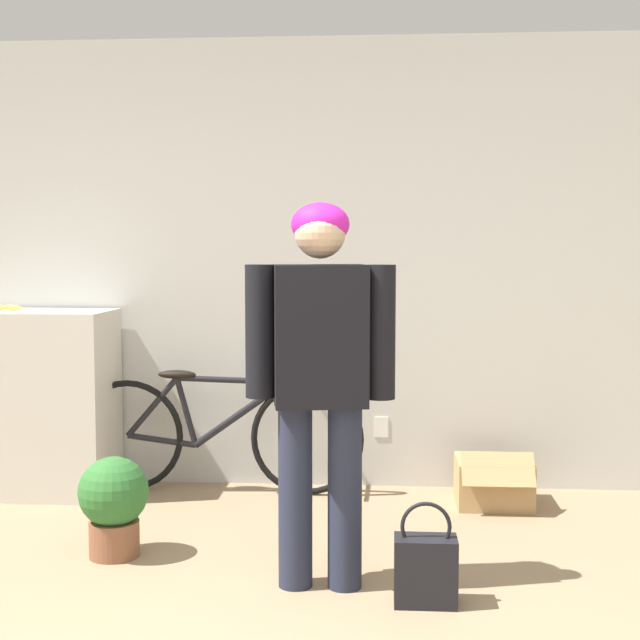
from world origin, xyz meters
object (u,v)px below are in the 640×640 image
Objects in this scene: bicycle at (216,432)px; handbag at (426,568)px; cardboard_box at (493,482)px; person at (320,361)px; potted_plant at (114,501)px.

bicycle is 4.10× the size of handbag.
person is at bearing -124.71° from cardboard_box.
person is at bearing -62.22° from bicycle.
bicycle is at bearing 126.07° from handbag.
cardboard_box is (0.43, 1.40, -0.02)m from handbag.
person reaches higher than cardboard_box.
cardboard_box is 0.94× the size of potted_plant.
person is 3.85× the size of handbag.
person is 0.91m from handbag.
handbag is at bearing -29.27° from person.
bicycle is at bearing 107.36° from person.
potted_plant is (-1.38, 0.45, 0.11)m from handbag.
handbag is 1.46m from potted_plant.
bicycle is 1.12m from potted_plant.
cardboard_box is (0.86, 1.24, -0.81)m from person.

